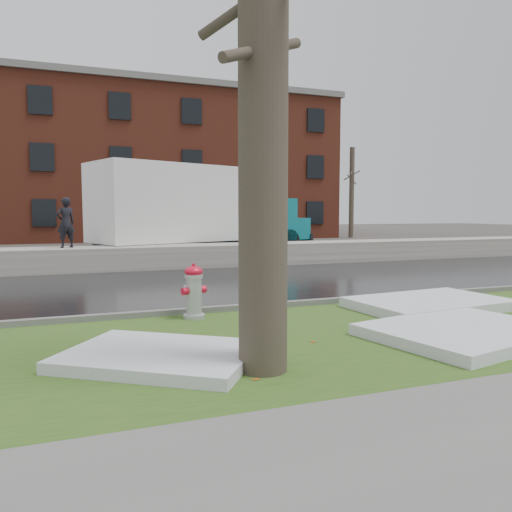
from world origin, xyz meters
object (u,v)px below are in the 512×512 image
object	(u,v)px
fire_hydrant	(194,289)
box_truck	(196,211)
tree	(263,57)
worker	(66,223)

from	to	relation	value
fire_hydrant	box_truck	world-z (taller)	box_truck
fire_hydrant	tree	bearing A→B (deg)	-106.49
tree	box_truck	size ratio (longest dim) A/B	0.65
box_truck	worker	distance (m)	5.29
tree	worker	size ratio (longest dim) A/B	4.47
tree	worker	world-z (taller)	tree
box_truck	worker	xyz separation A→B (m)	(-4.67, -2.48, -0.36)
fire_hydrant	box_truck	xyz separation A→B (m)	(2.67, 10.59, 1.34)
tree	worker	bearing A→B (deg)	100.49
fire_hydrant	worker	world-z (taller)	worker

